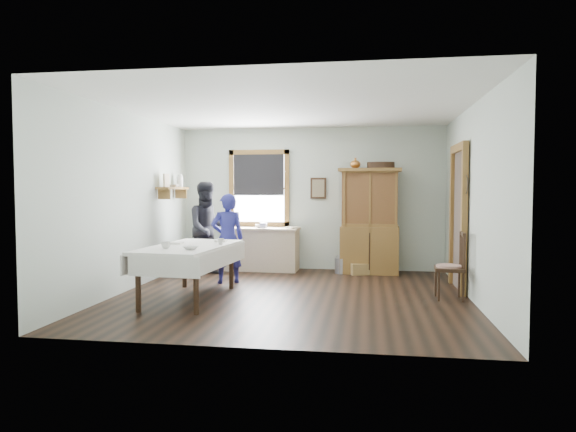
{
  "coord_description": "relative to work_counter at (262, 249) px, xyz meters",
  "views": [
    {
      "loc": [
        1.06,
        -7.26,
        1.54
      ],
      "look_at": [
        -0.1,
        0.3,
        1.13
      ],
      "focal_mm": 32.0,
      "sensor_mm": 36.0,
      "label": 1
    }
  ],
  "objects": [
    {
      "name": "work_counter",
      "position": [
        0.0,
        0.0,
        0.0
      ],
      "size": [
        1.43,
        0.58,
        0.81
      ],
      "primitive_type": "cube",
      "rotation": [
        0.0,
        0.0,
        -0.03
      ],
      "color": "#C4AF88",
      "rests_on": "room"
    },
    {
      "name": "wall_shelf",
      "position": [
        -1.48,
        -0.64,
        1.17
      ],
      "size": [
        0.24,
        1.0,
        0.44
      ],
      "color": "brown",
      "rests_on": "room"
    },
    {
      "name": "window",
      "position": [
        -0.11,
        0.28,
        1.22
      ],
      "size": [
        1.18,
        0.07,
        1.48
      ],
      "color": "white",
      "rests_on": "room"
    },
    {
      "name": "spindle_chair",
      "position": [
        3.1,
        -2.1,
        0.07
      ],
      "size": [
        0.47,
        0.47,
        0.94
      ],
      "primitive_type": "cube",
      "rotation": [
        0.0,
        0.0,
        -0.08
      ],
      "color": "#331D11",
      "rests_on": "room"
    },
    {
      "name": "doorway",
      "position": [
        3.35,
        -1.33,
        0.76
      ],
      "size": [
        0.09,
        1.14,
        2.22
      ],
      "color": "#4D4037",
      "rests_on": "room"
    },
    {
      "name": "figure_dark",
      "position": [
        -0.85,
        -0.63,
        0.37
      ],
      "size": [
        0.95,
        0.91,
        1.54
      ],
      "primitive_type": "imported",
      "rotation": [
        0.0,
        0.0,
        0.63
      ],
      "color": "black",
      "rests_on": "room"
    },
    {
      "name": "woman_blue",
      "position": [
        -0.29,
        -1.36,
        0.27
      ],
      "size": [
        0.58,
        0.49,
        1.35
      ],
      "primitive_type": "imported",
      "rotation": [
        0.0,
        0.0,
        3.54
      ],
      "color": "navy",
      "rests_on": "room"
    },
    {
      "name": "table_bowl",
      "position": [
        -0.29,
        -3.12,
        0.37
      ],
      "size": [
        0.25,
        0.25,
        0.05
      ],
      "primitive_type": "imported",
      "rotation": [
        0.0,
        0.0,
        -0.32
      ],
      "color": "silver",
      "rests_on": "dining_table"
    },
    {
      "name": "pail",
      "position": [
        1.52,
        -0.12,
        -0.26
      ],
      "size": [
        0.31,
        0.31,
        0.28
      ],
      "primitive_type": "cube",
      "rotation": [
        0.0,
        0.0,
        0.24
      ],
      "color": "#97999F",
      "rests_on": "room"
    },
    {
      "name": "shelf_bowl",
      "position": [
        -1.48,
        -0.63,
        1.19
      ],
      "size": [
        0.22,
        0.22,
        0.05
      ],
      "primitive_type": "imported",
      "color": "silver",
      "rests_on": "wall_shelf"
    },
    {
      "name": "china_hutch",
      "position": [
        2.01,
        -0.03,
        0.55
      ],
      "size": [
        1.14,
        0.57,
        1.91
      ],
      "primitive_type": "cube",
      "rotation": [
        0.0,
        0.0,
        -0.04
      ],
      "color": "brown",
      "rests_on": "room"
    },
    {
      "name": "table_cup_b",
      "position": [
        -0.08,
        -2.46,
        0.39
      ],
      "size": [
        0.11,
        0.11,
        0.09
      ],
      "primitive_type": "imported",
      "rotation": [
        0.0,
        0.0,
        -0.24
      ],
      "color": "silver",
      "rests_on": "dining_table"
    },
    {
      "name": "framed_picture",
      "position": [
        1.04,
        0.28,
        1.15
      ],
      "size": [
        0.3,
        0.04,
        0.4
      ],
      "primitive_type": "cube",
      "color": "#331D11",
      "rests_on": "room"
    },
    {
      "name": "rug_beater",
      "position": [
        3.34,
        -1.88,
        1.32
      ],
      "size": [
        0.01,
        0.27,
        0.27
      ],
      "primitive_type": "torus",
      "rotation": [
        0.0,
        1.57,
        0.0
      ],
      "color": "black",
      "rests_on": "room"
    },
    {
      "name": "wicker_basket",
      "position": [
        1.84,
        -0.2,
        -0.3
      ],
      "size": [
        0.4,
        0.34,
        0.2
      ],
      "primitive_type": "cube",
      "rotation": [
        0.0,
        0.0,
        0.33
      ],
      "color": "#A38449",
      "rests_on": "room"
    },
    {
      "name": "counter_bowl",
      "position": [
        -0.02,
        -0.01,
        0.44
      ],
      "size": [
        0.25,
        0.25,
        0.06
      ],
      "primitive_type": "imported",
      "rotation": [
        0.0,
        0.0,
        -0.32
      ],
      "color": "silver",
      "rests_on": "work_counter"
    },
    {
      "name": "counter_book",
      "position": [
        0.52,
        -0.1,
        0.41
      ],
      "size": [
        0.27,
        0.28,
        0.02
      ],
      "primitive_type": "imported",
      "rotation": [
        0.0,
        0.0,
        0.61
      ],
      "color": "#73684C",
      "rests_on": "work_counter"
    },
    {
      "name": "dining_table",
      "position": [
        -0.48,
        -2.65,
        -0.03
      ],
      "size": [
        1.15,
        1.96,
        0.75
      ],
      "primitive_type": "cube",
      "rotation": [
        0.0,
        0.0,
        -0.09
      ],
      "color": "white",
      "rests_on": "room"
    },
    {
      "name": "table_cup_a",
      "position": [
        -0.66,
        -3.05,
        0.39
      ],
      "size": [
        0.13,
        0.13,
        0.09
      ],
      "primitive_type": "imported",
      "rotation": [
        0.0,
        0.0,
        0.08
      ],
      "color": "silver",
      "rests_on": "dining_table"
    },
    {
      "name": "room",
      "position": [
        0.89,
        -2.18,
        0.95
      ],
      "size": [
        5.01,
        5.01,
        2.7
      ],
      "color": "black",
      "rests_on": "ground"
    }
  ]
}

